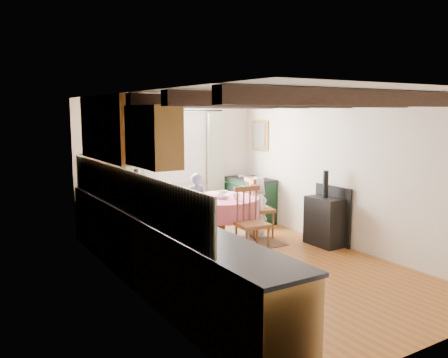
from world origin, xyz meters
TOP-DOWN VIEW (x-y plane):
  - floor at (0.00, 0.00)m, footprint 3.60×5.50m
  - ceiling at (0.00, 0.00)m, footprint 3.60×5.50m
  - wall_back at (0.00, 2.75)m, footprint 3.60×0.00m
  - wall_front at (0.00, -2.75)m, footprint 3.60×0.00m
  - wall_left at (-1.80, 0.00)m, footprint 0.00×5.50m
  - wall_right at (1.80, 0.00)m, footprint 0.00×5.50m
  - beam_a at (0.00, -2.00)m, footprint 3.60×0.16m
  - beam_b at (0.00, -1.00)m, footprint 3.60×0.16m
  - beam_c at (0.00, 0.00)m, footprint 3.60×0.16m
  - beam_d at (0.00, 1.00)m, footprint 3.60×0.16m
  - beam_e at (0.00, 2.00)m, footprint 3.60×0.16m
  - splash_left at (-1.78, 0.30)m, footprint 0.02×4.50m
  - splash_back at (-1.00, 2.73)m, footprint 1.40×0.02m
  - base_cabinet_left at (-1.50, 0.00)m, footprint 0.60×5.30m
  - base_cabinet_back at (-1.05, 2.45)m, footprint 1.30×0.60m
  - worktop_left at (-1.48, 0.00)m, footprint 0.64×5.30m
  - worktop_back at (-1.05, 2.43)m, footprint 1.30×0.64m
  - wall_cabinet_glass at (-1.63, 1.20)m, footprint 0.34×1.80m
  - wall_cabinet_solid at (-1.63, -0.30)m, footprint 0.34×0.90m
  - window_frame at (0.10, 2.73)m, footprint 1.34×0.03m
  - window_pane at (0.10, 2.74)m, footprint 1.20×0.01m
  - curtain_left at (-0.75, 2.65)m, footprint 0.35×0.10m
  - curtain_right at (0.95, 2.65)m, footprint 0.35×0.10m
  - curtain_rod at (0.10, 2.65)m, footprint 2.00×0.03m
  - wall_picture at (1.77, 2.30)m, footprint 0.04×0.50m
  - wall_plate at (1.05, 2.72)m, footprint 0.30×0.02m
  - rug at (0.19, 1.22)m, footprint 1.81×1.40m
  - dining_table at (0.19, 1.22)m, footprint 1.28×1.28m
  - chair_near at (0.25, 0.39)m, footprint 0.50×0.52m
  - chair_left at (-0.68, 1.23)m, footprint 0.55×0.54m
  - chair_right at (0.98, 1.20)m, footprint 0.56×0.55m
  - aga_range at (1.47, 2.20)m, footprint 0.63×0.98m
  - cast_iron_stove at (1.58, 0.23)m, footprint 0.37×0.62m
  - child_far at (0.13, 1.97)m, footprint 0.47×0.38m
  - child_right at (0.93, 1.23)m, footprint 0.45×0.58m
  - bowl_a at (0.18, 1.15)m, footprint 0.26×0.26m
  - bowl_b at (0.42, 1.52)m, footprint 0.19×0.19m
  - cup at (0.31, 0.94)m, footprint 0.15×0.15m
  - canister_tall at (-1.25, 2.40)m, footprint 0.13×0.13m
  - canister_wide at (-1.07, 2.58)m, footprint 0.20×0.20m
  - canister_slim at (-0.77, 2.46)m, footprint 0.09×0.09m

SIDE VIEW (x-z plane):
  - floor at x=0.00m, z-range 0.00..0.00m
  - rug at x=0.19m, z-range 0.00..0.01m
  - dining_table at x=0.19m, z-range 0.00..0.77m
  - base_cabinet_left at x=-1.50m, z-range 0.00..0.88m
  - base_cabinet_back at x=-1.05m, z-range 0.00..0.88m
  - aga_range at x=1.47m, z-range 0.00..0.90m
  - chair_left at x=-0.68m, z-range 0.00..0.97m
  - chair_near at x=0.25m, z-range 0.00..1.05m
  - chair_right at x=0.98m, z-range 0.00..1.05m
  - child_right at x=0.93m, z-range 0.00..1.06m
  - child_far at x=0.13m, z-range 0.00..1.10m
  - cast_iron_stove at x=1.58m, z-range 0.00..1.24m
  - bowl_b at x=0.42m, z-range 0.77..0.83m
  - bowl_a at x=0.18m, z-range 0.77..0.83m
  - cup at x=0.31m, z-range 0.77..0.87m
  - worktop_left at x=-1.48m, z-range 0.88..0.92m
  - worktop_back at x=-1.05m, z-range 0.88..0.92m
  - canister_wide at x=-1.07m, z-range 0.92..1.14m
  - canister_tall at x=-1.25m, z-range 0.92..1.15m
  - canister_slim at x=-0.77m, z-range 0.92..1.18m
  - curtain_left at x=-0.75m, z-range 0.05..2.15m
  - curtain_right at x=0.95m, z-range 0.05..2.15m
  - wall_back at x=0.00m, z-range 0.00..2.40m
  - wall_front at x=0.00m, z-range 0.00..2.40m
  - wall_left at x=-1.80m, z-range 0.00..2.40m
  - wall_right at x=1.80m, z-range 0.00..2.40m
  - splash_left at x=-1.78m, z-range 0.92..1.48m
  - splash_back at x=-1.00m, z-range 0.92..1.48m
  - window_frame at x=0.10m, z-range 0.83..2.37m
  - window_pane at x=0.10m, z-range 0.90..2.30m
  - wall_picture at x=1.77m, z-range 1.40..2.00m
  - wall_plate at x=1.05m, z-range 1.55..1.85m
  - wall_cabinet_solid at x=-1.63m, z-range 1.55..2.25m
  - wall_cabinet_glass at x=-1.63m, z-range 1.50..2.40m
  - curtain_rod at x=0.10m, z-range 2.19..2.22m
  - beam_a at x=0.00m, z-range 2.23..2.39m
  - beam_b at x=0.00m, z-range 2.23..2.39m
  - beam_c at x=0.00m, z-range 2.23..2.39m
  - beam_d at x=0.00m, z-range 2.23..2.39m
  - beam_e at x=0.00m, z-range 2.23..2.39m
  - ceiling at x=0.00m, z-range 2.40..2.40m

